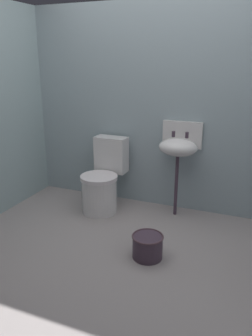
# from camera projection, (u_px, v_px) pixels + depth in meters

# --- Properties ---
(ground_plane) EXTENTS (3.33, 2.73, 0.08)m
(ground_plane) POSITION_uv_depth(u_px,v_px,m) (113.00, 259.00, 2.87)
(ground_plane) COLOR gray
(wall_back) EXTENTS (3.33, 0.10, 2.18)m
(wall_back) POSITION_uv_depth(u_px,v_px,m) (158.00, 109.00, 3.59)
(wall_back) COLOR #8EA0A6
(wall_back) RESTS_ON ground
(toilet_near_wall) EXTENTS (0.42, 0.61, 0.78)m
(toilet_near_wall) POSITION_uv_depth(u_px,v_px,m) (103.00, 182.00, 3.65)
(toilet_near_wall) COLOR silver
(toilet_near_wall) RESTS_ON ground
(sink) EXTENTS (0.42, 0.35, 0.99)m
(sink) POSITION_uv_depth(u_px,v_px,m) (179.00, 146.00, 3.40)
(sink) COLOR #3E2E3C
(sink) RESTS_ON ground
(bucket) EXTENTS (0.27, 0.27, 0.21)m
(bucket) POSITION_uv_depth(u_px,v_px,m) (148.00, 246.00, 2.80)
(bucket) COLOR #3E2E3C
(bucket) RESTS_ON ground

